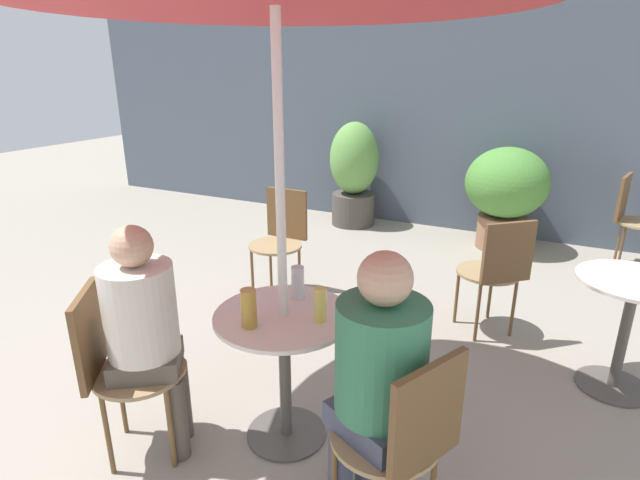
{
  "coord_description": "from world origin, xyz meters",
  "views": [
    {
      "loc": [
        1.28,
        -1.64,
        1.83
      ],
      "look_at": [
        0.19,
        0.61,
        0.96
      ],
      "focal_mm": 28.0,
      "sensor_mm": 36.0,
      "label": 1
    }
  ],
  "objects_px": {
    "cafe_table_far": "(628,314)",
    "beer_glass_1": "(298,282)",
    "cafe_table_near": "(284,349)",
    "bistro_chair_1": "(405,433)",
    "bistro_chair_0": "(116,359)",
    "potted_plant_1": "(506,190)",
    "seated_person_0": "(145,324)",
    "beer_glass_2": "(249,308)",
    "bistro_chair_3": "(497,266)",
    "seated_person_1": "(378,372)",
    "bistro_chair_4": "(281,233)",
    "beer_glass_0": "(320,305)",
    "bistro_chair_2": "(632,213)",
    "potted_plant_0": "(354,172)"
  },
  "relations": [
    {
      "from": "bistro_chair_1",
      "to": "bistro_chair_3",
      "type": "bearing_deg",
      "value": -157.1
    },
    {
      "from": "bistro_chair_1",
      "to": "seated_person_1",
      "type": "distance_m",
      "value": 0.24
    },
    {
      "from": "seated_person_0",
      "to": "beer_glass_2",
      "type": "xyz_separation_m",
      "value": [
        0.45,
        0.19,
        0.09
      ]
    },
    {
      "from": "bistro_chair_0",
      "to": "potted_plant_1",
      "type": "distance_m",
      "value": 4.14
    },
    {
      "from": "bistro_chair_4",
      "to": "beer_glass_2",
      "type": "xyz_separation_m",
      "value": [
        0.82,
        -1.69,
        0.26
      ]
    },
    {
      "from": "bistro_chair_2",
      "to": "potted_plant_0",
      "type": "distance_m",
      "value": 2.87
    },
    {
      "from": "seated_person_1",
      "to": "bistro_chair_3",
      "type": "bearing_deg",
      "value": -161.51
    },
    {
      "from": "seated_person_1",
      "to": "beer_glass_2",
      "type": "xyz_separation_m",
      "value": [
        -0.65,
        0.1,
        0.08
      ]
    },
    {
      "from": "cafe_table_near",
      "to": "cafe_table_far",
      "type": "height_order",
      "value": "same"
    },
    {
      "from": "seated_person_1",
      "to": "beer_glass_0",
      "type": "xyz_separation_m",
      "value": [
        -0.39,
        0.29,
        0.07
      ]
    },
    {
      "from": "bistro_chair_0",
      "to": "bistro_chair_2",
      "type": "bearing_deg",
      "value": -66.06
    },
    {
      "from": "cafe_table_far",
      "to": "bistro_chair_2",
      "type": "xyz_separation_m",
      "value": [
        0.19,
        2.25,
        0.04
      ]
    },
    {
      "from": "bistro_chair_0",
      "to": "cafe_table_far",
      "type": "bearing_deg",
      "value": -87.51
    },
    {
      "from": "cafe_table_far",
      "to": "bistro_chair_3",
      "type": "relative_size",
      "value": 0.8
    },
    {
      "from": "cafe_table_near",
      "to": "seated_person_1",
      "type": "xyz_separation_m",
      "value": [
        0.58,
        -0.28,
        0.21
      ]
    },
    {
      "from": "bistro_chair_3",
      "to": "seated_person_0",
      "type": "relative_size",
      "value": 0.74
    },
    {
      "from": "bistro_chair_0",
      "to": "bistro_chair_3",
      "type": "xyz_separation_m",
      "value": [
        1.45,
        1.98,
        0.0
      ]
    },
    {
      "from": "bistro_chair_2",
      "to": "bistro_chair_3",
      "type": "distance_m",
      "value": 2.16
    },
    {
      "from": "beer_glass_2",
      "to": "potted_plant_0",
      "type": "distance_m",
      "value": 3.9
    },
    {
      "from": "bistro_chair_4",
      "to": "seated_person_1",
      "type": "distance_m",
      "value": 2.33
    },
    {
      "from": "bistro_chair_2",
      "to": "bistro_chair_4",
      "type": "bearing_deg",
      "value": 140.43
    },
    {
      "from": "bistro_chair_3",
      "to": "beer_glass_1",
      "type": "distance_m",
      "value": 1.59
    },
    {
      "from": "cafe_table_near",
      "to": "bistro_chair_4",
      "type": "height_order",
      "value": "bistro_chair_4"
    },
    {
      "from": "bistro_chair_4",
      "to": "beer_glass_2",
      "type": "height_order",
      "value": "beer_glass_2"
    },
    {
      "from": "bistro_chair_0",
      "to": "bistro_chair_3",
      "type": "height_order",
      "value": "same"
    },
    {
      "from": "cafe_table_far",
      "to": "beer_glass_0",
      "type": "xyz_separation_m",
      "value": [
        -1.37,
        -1.2,
        0.3
      ]
    },
    {
      "from": "cafe_table_near",
      "to": "bistro_chair_1",
      "type": "height_order",
      "value": "bistro_chair_1"
    },
    {
      "from": "beer_glass_0",
      "to": "cafe_table_near",
      "type": "bearing_deg",
      "value": -174.66
    },
    {
      "from": "bistro_chair_3",
      "to": "beer_glass_1",
      "type": "height_order",
      "value": "bistro_chair_3"
    },
    {
      "from": "bistro_chair_1",
      "to": "seated_person_1",
      "type": "relative_size",
      "value": 0.72
    },
    {
      "from": "cafe_table_far",
      "to": "bistro_chair_0",
      "type": "height_order",
      "value": "bistro_chair_0"
    },
    {
      "from": "beer_glass_2",
      "to": "cafe_table_near",
      "type": "bearing_deg",
      "value": 65.81
    },
    {
      "from": "cafe_table_far",
      "to": "bistro_chair_4",
      "type": "height_order",
      "value": "bistro_chair_4"
    },
    {
      "from": "beer_glass_2",
      "to": "bistro_chair_0",
      "type": "bearing_deg",
      "value": -154.47
    },
    {
      "from": "bistro_chair_1",
      "to": "bistro_chair_3",
      "type": "relative_size",
      "value": 1.0
    },
    {
      "from": "bistro_chair_1",
      "to": "potted_plant_1",
      "type": "height_order",
      "value": "potted_plant_1"
    },
    {
      "from": "bistro_chair_2",
      "to": "potted_plant_1",
      "type": "height_order",
      "value": "potted_plant_1"
    },
    {
      "from": "cafe_table_far",
      "to": "bistro_chair_0",
      "type": "bearing_deg",
      "value": -143.06
    },
    {
      "from": "beer_glass_1",
      "to": "bistro_chair_0",
      "type": "bearing_deg",
      "value": -134.71
    },
    {
      "from": "cafe_table_far",
      "to": "potted_plant_1",
      "type": "xyz_separation_m",
      "value": [
        -0.94,
        2.27,
        0.14
      ]
    },
    {
      "from": "bistro_chair_2",
      "to": "bistro_chair_4",
      "type": "xyz_separation_m",
      "value": [
        -2.66,
        -1.95,
        0.0
      ]
    },
    {
      "from": "cafe_table_far",
      "to": "bistro_chair_0",
      "type": "relative_size",
      "value": 0.8
    },
    {
      "from": "seated_person_0",
      "to": "beer_glass_1",
      "type": "xyz_separation_m",
      "value": [
        0.5,
        0.55,
        0.09
      ]
    },
    {
      "from": "seated_person_0",
      "to": "beer_glass_0",
      "type": "xyz_separation_m",
      "value": [
        0.72,
        0.38,
        0.08
      ]
    },
    {
      "from": "bistro_chair_1",
      "to": "bistro_chair_4",
      "type": "relative_size",
      "value": 1.0
    },
    {
      "from": "cafe_table_far",
      "to": "beer_glass_1",
      "type": "distance_m",
      "value": 1.91
    },
    {
      "from": "potted_plant_0",
      "to": "seated_person_1",
      "type": "bearing_deg",
      "value": -66.45
    },
    {
      "from": "cafe_table_far",
      "to": "bistro_chair_1",
      "type": "relative_size",
      "value": 0.8
    },
    {
      "from": "bistro_chair_3",
      "to": "beer_glass_0",
      "type": "distance_m",
      "value": 1.65
    },
    {
      "from": "bistro_chair_1",
      "to": "cafe_table_near",
      "type": "bearing_deg",
      "value": -90.0
    }
  ]
}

